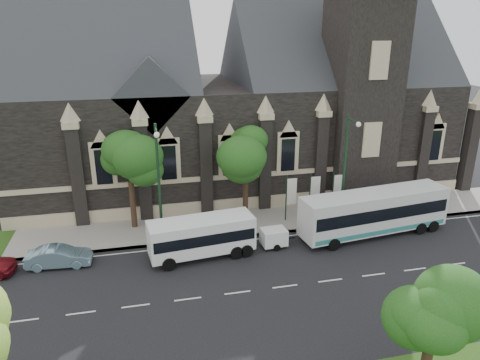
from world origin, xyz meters
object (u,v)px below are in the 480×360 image
object	(u,v)px
street_lamp_mid	(159,179)
box_trailer	(274,237)
shuttle_bus	(202,235)
tree_park_east	(437,305)
banner_flag_center	(313,192)
banner_flag_right	(336,190)
tour_coach	(374,212)
street_lamp_near	(346,166)
tree_walk_right	(248,150)
banner_flag_left	(290,194)
tree_walk_left	(132,158)
sedan	(59,257)

from	to	relation	value
street_lamp_mid	box_trailer	size ratio (longest dim) A/B	3.45
shuttle_bus	box_trailer	world-z (taller)	shuttle_bus
box_trailer	street_lamp_mid	bearing A→B (deg)	161.88
tree_park_east	banner_flag_center	xyz separation A→B (m)	(2.11, 18.32, -2.24)
street_lamp_mid	banner_flag_center	size ratio (longest dim) A/B	2.25
banner_flag_right	tour_coach	xyz separation A→B (m)	(1.52, -3.64, -0.51)
street_lamp_near	banner_flag_center	bearing A→B (deg)	131.93
tree_walk_right	banner_flag_center	size ratio (longest dim) A/B	1.95
tree_walk_right	banner_flag_left	distance (m)	4.92
banner_flag_right	shuttle_bus	distance (m)	12.43
banner_flag_left	tour_coach	distance (m)	6.63
tree_walk_left	banner_flag_center	bearing A→B (deg)	-6.89
tree_park_east	tree_walk_left	size ratio (longest dim) A/B	0.82
tree_walk_right	box_trailer	distance (m)	7.56
tree_walk_left	banner_flag_center	xyz separation A→B (m)	(14.08, -1.70, -3.35)
tour_coach	sedan	world-z (taller)	tour_coach
tree_park_east	tree_walk_left	bearing A→B (deg)	120.87
tree_walk_left	tour_coach	distance (m)	18.80
street_lamp_near	banner_flag_center	size ratio (longest dim) A/B	2.25
tree_walk_left	street_lamp_mid	world-z (taller)	street_lamp_mid
tree_park_east	banner_flag_center	bearing A→B (deg)	83.43
street_lamp_near	tour_coach	xyz separation A→B (m)	(1.80, -1.74, -3.24)
banner_flag_center	box_trailer	size ratio (longest dim) A/B	1.54
tree_park_east	banner_flag_left	bearing A→B (deg)	89.65
banner_flag_center	shuttle_bus	world-z (taller)	banner_flag_center
tree_park_east	street_lamp_near	xyz separation A→B (m)	(3.82, 16.42, 0.49)
street_lamp_mid	box_trailer	bearing A→B (deg)	-14.30
tour_coach	shuttle_bus	distance (m)	13.23
banner_flag_left	shuttle_bus	bearing A→B (deg)	-151.96
street_lamp_near	box_trailer	world-z (taller)	street_lamp_near
street_lamp_mid	shuttle_bus	size ratio (longest dim) A/B	1.21
tree_walk_left	sedan	world-z (taller)	tree_walk_left
tree_walk_right	shuttle_bus	distance (m)	8.54
tour_coach	tree_park_east	bearing A→B (deg)	-118.04
tour_coach	sedan	xyz separation A→B (m)	(-22.70, 0.34, -1.18)
street_lamp_mid	banner_flag_left	size ratio (longest dim) A/B	2.25
tree_walk_right	street_lamp_mid	world-z (taller)	street_lamp_mid
banner_flag_right	sedan	size ratio (longest dim) A/B	0.96
street_lamp_mid	banner_flag_left	xyz separation A→B (m)	(10.29, 1.91, -2.73)
banner_flag_center	shuttle_bus	distance (m)	10.56
tree_walk_right	tour_coach	xyz separation A→B (m)	(8.59, -5.35, -3.95)
street_lamp_near	sedan	distance (m)	21.41
tree_park_east	box_trailer	world-z (taller)	tree_park_east
shuttle_bus	tree_park_east	bearing A→B (deg)	-68.51
banner_flag_center	tree_park_east	bearing A→B (deg)	-96.57
box_trailer	street_lamp_near	bearing A→B (deg)	14.02
tree_park_east	sedan	bearing A→B (deg)	138.66
street_lamp_mid	banner_flag_center	bearing A→B (deg)	8.82
banner_flag_left	tree_walk_right	bearing A→B (deg)	150.90
tree_walk_right	shuttle_bus	size ratio (longest dim) A/B	1.05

